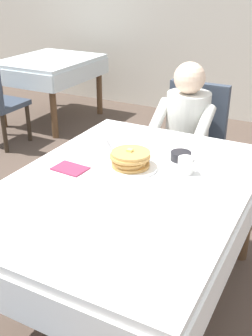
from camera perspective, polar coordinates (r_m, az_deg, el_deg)
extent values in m
plane|color=brown|center=(2.39, 0.17, -17.85)|extent=(14.00, 14.00, 0.00)
cube|color=white|center=(1.97, 0.19, -2.49)|extent=(1.10, 1.50, 0.04)
cube|color=white|center=(1.53, -13.77, -18.16)|extent=(1.10, 0.01, 0.18)
cube|color=white|center=(2.64, 7.81, 2.32)|extent=(1.10, 0.01, 0.18)
cube|color=white|center=(2.30, -12.20, -1.79)|extent=(0.01, 1.50, 0.18)
cube|color=white|center=(1.87, 15.66, -9.14)|extent=(0.01, 1.50, 0.18)
cylinder|color=brown|center=(2.86, -1.95, -1.30)|extent=(0.07, 0.07, 0.70)
cylinder|color=brown|center=(2.58, 16.61, -5.68)|extent=(0.07, 0.07, 0.70)
cube|color=#384251|center=(3.01, 8.35, 1.47)|extent=(0.44, 0.44, 0.05)
cube|color=#384251|center=(3.09, 9.95, 7.30)|extent=(0.44, 0.06, 0.48)
cylinder|color=#2D2319|center=(2.91, 10.17, -4.56)|extent=(0.04, 0.04, 0.40)
cylinder|color=#2D2319|center=(3.02, 3.69, -3.01)|extent=(0.04, 0.04, 0.40)
cylinder|color=#2D2319|center=(3.22, 12.21, -1.65)|extent=(0.04, 0.04, 0.40)
cylinder|color=#2D2319|center=(3.31, 6.26, -0.34)|extent=(0.04, 0.04, 0.40)
cylinder|color=silver|center=(2.90, 8.53, 5.92)|extent=(0.30, 0.30, 0.46)
sphere|color=beige|center=(2.78, 8.85, 12.29)|extent=(0.21, 0.21, 0.21)
cylinder|color=silver|center=(2.70, 10.81, 5.85)|extent=(0.08, 0.29, 0.23)
cylinder|color=silver|center=(2.80, 4.55, 6.97)|extent=(0.08, 0.29, 0.23)
cylinder|color=#383D51|center=(2.91, 8.22, -3.87)|extent=(0.10, 0.10, 0.45)
cylinder|color=#383D51|center=(2.96, 5.31, -3.18)|extent=(0.10, 0.10, 0.45)
cylinder|color=white|center=(2.09, 0.54, 0.18)|extent=(0.28, 0.28, 0.02)
cylinder|color=tan|center=(2.08, 0.66, 0.49)|extent=(0.19, 0.19, 0.02)
cylinder|color=tan|center=(2.07, 0.40, 0.94)|extent=(0.18, 0.18, 0.02)
cylinder|color=tan|center=(2.07, 0.39, 1.41)|extent=(0.17, 0.17, 0.02)
cylinder|color=tan|center=(2.05, 0.57, 1.69)|extent=(0.21, 0.21, 0.01)
cylinder|color=tan|center=(2.05, 0.68, 2.08)|extent=(0.20, 0.20, 0.01)
cube|color=#F4E072|center=(2.05, 0.55, 2.50)|extent=(0.03, 0.03, 0.01)
cylinder|color=white|center=(2.04, 8.27, 0.36)|extent=(0.08, 0.08, 0.08)
torus|color=white|center=(2.03, 9.60, 0.19)|extent=(0.05, 0.01, 0.05)
cylinder|color=black|center=(2.19, 7.65, 1.67)|extent=(0.11, 0.11, 0.04)
cone|color=silver|center=(2.31, -2.83, 3.58)|extent=(0.08, 0.08, 0.07)
cube|color=silver|center=(2.16, -4.19, 0.86)|extent=(0.02, 0.18, 0.00)
cube|color=silver|center=(2.00, 5.11, -1.28)|extent=(0.02, 0.20, 0.00)
cube|color=silver|center=(1.84, -5.36, -4.02)|extent=(0.15, 0.04, 0.00)
cube|color=#8C2D4C|center=(2.10, -7.79, -0.07)|extent=(0.18, 0.13, 0.01)
cube|color=silver|center=(4.95, -10.59, 14.54)|extent=(0.90, 1.10, 0.04)
cube|color=silver|center=(4.56, -14.80, 11.77)|extent=(0.90, 0.01, 0.18)
cube|color=silver|center=(5.41, -6.82, 14.54)|extent=(0.90, 0.01, 0.18)
cube|color=silver|center=(5.26, -14.55, 13.60)|extent=(0.01, 1.10, 0.18)
cube|color=silver|center=(4.71, -5.96, 12.90)|extent=(0.01, 1.10, 0.18)
cylinder|color=brown|center=(4.93, -17.06, 9.38)|extent=(0.07, 0.07, 0.70)
cylinder|color=brown|center=(4.46, -10.08, 8.43)|extent=(0.07, 0.07, 0.70)
cylinder|color=brown|center=(5.61, -10.38, 11.99)|extent=(0.07, 0.07, 0.70)
cylinder|color=brown|center=(5.20, -3.76, 11.26)|extent=(0.07, 0.07, 0.70)
cube|color=#384251|center=(4.40, -17.06, 8.49)|extent=(0.44, 0.44, 0.05)
cylinder|color=#2D2319|center=(4.71, -16.80, 6.74)|extent=(0.04, 0.04, 0.40)
cylinder|color=#2D2319|center=(4.47, -13.43, 6.16)|extent=(0.04, 0.04, 0.40)
cylinder|color=#2D2319|center=(4.23, -16.56, 4.62)|extent=(0.04, 0.04, 0.40)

